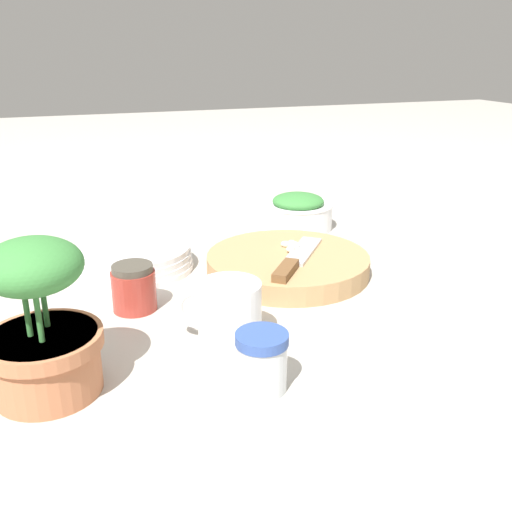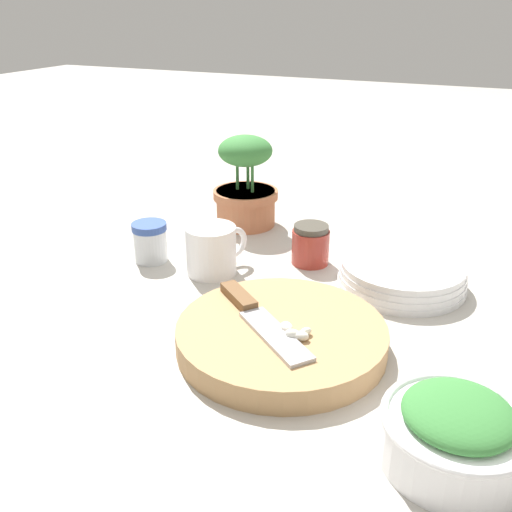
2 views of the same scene
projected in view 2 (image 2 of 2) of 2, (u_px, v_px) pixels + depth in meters
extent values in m
plane|color=#B2ADA3|center=(247.00, 305.00, 0.83)|extent=(5.00, 5.00, 0.00)
cylinder|color=tan|center=(281.00, 337.00, 0.72)|extent=(0.27, 0.27, 0.03)
cube|color=brown|center=(239.00, 296.00, 0.77)|extent=(0.07, 0.06, 0.01)
cube|color=#B2B2B7|center=(275.00, 335.00, 0.69)|extent=(0.12, 0.11, 0.01)
ellipsoid|color=white|center=(306.00, 332.00, 0.69)|extent=(0.02, 0.02, 0.01)
ellipsoid|color=silver|center=(301.00, 336.00, 0.68)|extent=(0.02, 0.02, 0.01)
ellipsoid|color=#F3E3D0|center=(287.00, 327.00, 0.70)|extent=(0.02, 0.02, 0.01)
ellipsoid|color=silver|center=(293.00, 334.00, 0.69)|extent=(0.02, 0.02, 0.01)
cylinder|color=white|center=(454.00, 441.00, 0.54)|extent=(0.14, 0.14, 0.05)
torus|color=white|center=(458.00, 420.00, 0.53)|extent=(0.14, 0.14, 0.01)
ellipsoid|color=#387A38|center=(459.00, 414.00, 0.53)|extent=(0.11, 0.11, 0.03)
cylinder|color=silver|center=(151.00, 245.00, 0.96)|extent=(0.06, 0.06, 0.06)
cylinder|color=#334F99|center=(149.00, 227.00, 0.95)|extent=(0.06, 0.06, 0.01)
cylinder|color=white|center=(211.00, 250.00, 0.91)|extent=(0.08, 0.08, 0.08)
torus|color=white|center=(233.00, 243.00, 0.94)|extent=(0.03, 0.05, 0.05)
cylinder|color=white|center=(401.00, 283.00, 0.88)|extent=(0.20, 0.20, 0.01)
cylinder|color=white|center=(402.00, 277.00, 0.88)|extent=(0.19, 0.19, 0.01)
cylinder|color=white|center=(402.00, 271.00, 0.87)|extent=(0.19, 0.19, 0.01)
cylinder|color=white|center=(403.00, 266.00, 0.87)|extent=(0.19, 0.19, 0.01)
cylinder|color=#9E3328|center=(310.00, 247.00, 0.95)|extent=(0.06, 0.06, 0.06)
cylinder|color=#474238|center=(311.00, 228.00, 0.94)|extent=(0.06, 0.06, 0.01)
cylinder|color=#B26B47|center=(246.00, 207.00, 1.11)|extent=(0.11, 0.11, 0.07)
cylinder|color=#B26B47|center=(246.00, 194.00, 1.10)|extent=(0.13, 0.13, 0.02)
ellipsoid|color=#387A38|center=(245.00, 151.00, 1.07)|extent=(0.10, 0.10, 0.06)
cylinder|color=#387A38|center=(237.00, 170.00, 1.09)|extent=(0.01, 0.01, 0.08)
cylinder|color=#387A38|center=(248.00, 169.00, 1.09)|extent=(0.01, 0.01, 0.08)
cylinder|color=#387A38|center=(252.00, 172.00, 1.07)|extent=(0.01, 0.01, 0.08)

